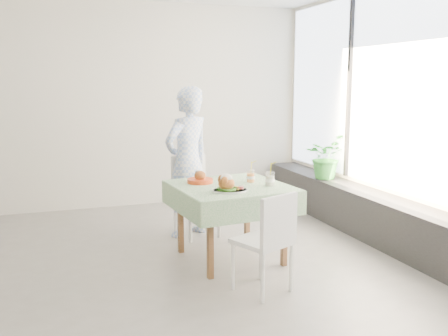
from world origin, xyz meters
name	(u,v)px	position (x,y,z in m)	size (l,w,h in m)	color
floor	(121,271)	(0.00, 0.00, 0.00)	(6.00, 6.00, 0.00)	slate
wall_back	(92,106)	(0.00, 2.50, 1.40)	(6.00, 0.02, 2.80)	silver
wall_front	(193,163)	(0.00, -2.50, 1.40)	(6.00, 0.02, 2.80)	silver
wall_right	(400,113)	(3.00, 0.00, 1.40)	(0.02, 5.00, 2.80)	silver
window_pane	(399,89)	(2.97, 0.00, 1.65)	(0.01, 4.80, 2.18)	#D1E0F9
window_ledge	(378,218)	(2.80, 0.00, 0.25)	(0.40, 4.80, 0.50)	black
cafe_table	(231,213)	(1.07, -0.01, 0.46)	(1.14, 1.14, 0.74)	brown
chair_far	(196,211)	(0.97, 0.83, 0.28)	(0.51, 0.51, 0.90)	white
chair_near	(263,261)	(1.06, -0.82, 0.26)	(0.52, 0.52, 0.85)	white
diner	(188,162)	(0.89, 0.88, 0.84)	(0.61, 0.40, 1.68)	#92AFEA
main_dish	(228,186)	(0.95, -0.28, 0.80)	(0.32, 0.32, 0.17)	white
juice_cup_orange	(251,177)	(1.31, 0.06, 0.80)	(0.09, 0.09, 0.24)	white
juice_cup_lemonade	(270,179)	(1.42, -0.16, 0.80)	(0.09, 0.09, 0.26)	white
second_dish	(200,179)	(0.83, 0.19, 0.78)	(0.25, 0.25, 0.12)	#B83712
potted_plant	(325,156)	(2.76, 1.08, 0.79)	(0.52, 0.45, 0.57)	#267326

